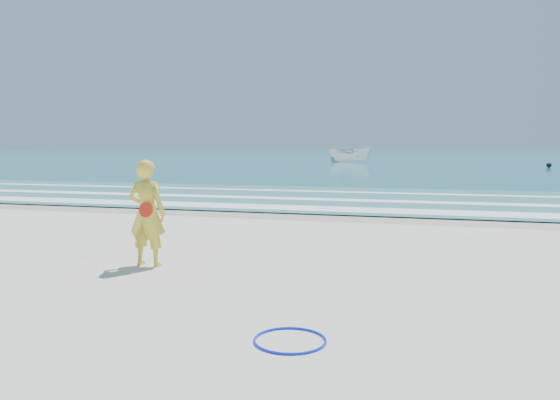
# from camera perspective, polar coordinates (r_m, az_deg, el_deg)

# --- Properties ---
(ground) EXTENTS (400.00, 400.00, 0.00)m
(ground) POSITION_cam_1_polar(r_m,az_deg,el_deg) (8.28, -6.56, -9.80)
(ground) COLOR silver
(ground) RESTS_ON ground
(wet_sand) EXTENTS (400.00, 2.40, 0.00)m
(wet_sand) POSITION_cam_1_polar(r_m,az_deg,el_deg) (16.81, 4.71, -1.64)
(wet_sand) COLOR #B2A893
(wet_sand) RESTS_ON ground
(ocean) EXTENTS (400.00, 190.00, 0.04)m
(ocean) POSITION_cam_1_polar(r_m,az_deg,el_deg) (112.46, 13.44, 4.81)
(ocean) COLOR #19727F
(ocean) RESTS_ON ground
(shallow) EXTENTS (400.00, 10.00, 0.01)m
(shallow) POSITION_cam_1_polar(r_m,az_deg,el_deg) (21.72, 7.05, 0.20)
(shallow) COLOR #59B7AD
(shallow) RESTS_ON ocean
(foam_near) EXTENTS (400.00, 1.40, 0.01)m
(foam_near) POSITION_cam_1_polar(r_m,az_deg,el_deg) (18.08, 5.44, -0.94)
(foam_near) COLOR white
(foam_near) RESTS_ON shallow
(foam_mid) EXTENTS (400.00, 0.90, 0.01)m
(foam_mid) POSITION_cam_1_polar(r_m,az_deg,el_deg) (20.93, 6.75, 0.01)
(foam_mid) COLOR white
(foam_mid) RESTS_ON shallow
(foam_far) EXTENTS (400.00, 0.60, 0.01)m
(foam_far) POSITION_cam_1_polar(r_m,az_deg,el_deg) (24.18, 7.86, 0.81)
(foam_far) COLOR white
(foam_far) RESTS_ON shallow
(hoop) EXTENTS (0.94, 0.94, 0.03)m
(hoop) POSITION_cam_1_polar(r_m,az_deg,el_deg) (6.41, 1.04, -14.43)
(hoop) COLOR #0D25F3
(hoop) RESTS_ON ground
(boat) EXTENTS (4.89, 2.08, 1.85)m
(boat) POSITION_cam_1_polar(r_m,az_deg,el_deg) (60.22, 7.38, 4.83)
(boat) COLOR silver
(boat) RESTS_ON ocean
(buoy) EXTENTS (0.44, 0.44, 0.44)m
(buoy) POSITION_cam_1_polar(r_m,az_deg,el_deg) (52.34, 26.28, 3.29)
(buoy) COLOR black
(buoy) RESTS_ON ocean
(woman) EXTENTS (0.72, 0.48, 1.95)m
(woman) POSITION_cam_1_polar(r_m,az_deg,el_deg) (10.21, -13.72, -1.33)
(woman) COLOR yellow
(woman) RESTS_ON ground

